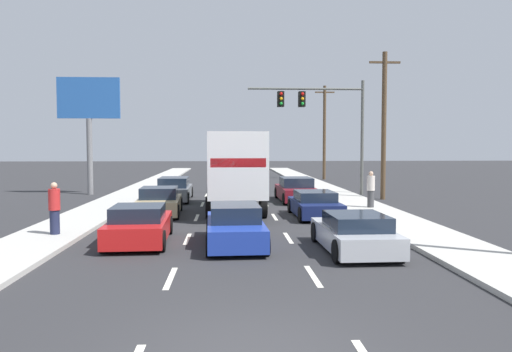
# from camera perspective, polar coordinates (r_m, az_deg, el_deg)

# --- Properties ---
(ground_plane) EXTENTS (140.00, 140.00, 0.00)m
(ground_plane) POSITION_cam_1_polar(r_m,az_deg,el_deg) (32.52, -2.61, -2.07)
(ground_plane) COLOR #2B2B2D
(sidewalk_right) EXTENTS (2.43, 80.00, 0.14)m
(sidewalk_right) POSITION_cam_1_polar(r_m,az_deg,el_deg) (28.37, 10.69, -2.79)
(sidewalk_right) COLOR #B2AFA8
(sidewalk_right) RESTS_ON ground_plane
(sidewalk_left) EXTENTS (2.43, 80.00, 0.14)m
(sidewalk_left) POSITION_cam_1_polar(r_m,az_deg,el_deg) (28.21, -15.76, -2.90)
(sidewalk_left) COLOR #B2AFA8
(sidewalk_left) RESTS_ON ground_plane
(lane_markings) EXTENTS (3.54, 52.00, 0.01)m
(lane_markings) POSITION_cam_1_polar(r_m,az_deg,el_deg) (26.98, -2.48, -3.19)
(lane_markings) COLOR silver
(lane_markings) RESTS_ON ground_plane
(car_gray) EXTENTS (1.94, 4.70, 1.33)m
(car_gray) POSITION_cam_1_polar(r_m,az_deg,el_deg) (29.03, -9.26, -1.56)
(car_gray) COLOR slate
(car_gray) RESTS_ON ground_plane
(car_tan) EXTENTS (2.07, 4.12, 1.27)m
(car_tan) POSITION_cam_1_polar(r_m,az_deg,el_deg) (23.06, -10.90, -2.96)
(car_tan) COLOR tan
(car_tan) RESTS_ON ground_plane
(car_red) EXTENTS (2.03, 4.16, 1.23)m
(car_red) POSITION_cam_1_polar(r_m,az_deg,el_deg) (16.64, -13.11, -5.49)
(car_red) COLOR red
(car_red) RESTS_ON ground_plane
(box_truck) EXTENTS (2.82, 8.46, 3.69)m
(box_truck) POSITION_cam_1_polar(r_m,az_deg,el_deg) (23.65, -2.50, 0.95)
(box_truck) COLOR white
(box_truck) RESTS_ON ground_plane
(car_blue) EXTENTS (1.95, 4.44, 1.29)m
(car_blue) POSITION_cam_1_polar(r_m,az_deg,el_deg) (15.90, -2.42, -5.73)
(car_blue) COLOR #1E389E
(car_blue) RESTS_ON ground_plane
(car_maroon) EXTENTS (2.08, 4.68, 1.35)m
(car_maroon) POSITION_cam_1_polar(r_m,az_deg,el_deg) (28.40, 4.57, -1.64)
(car_maroon) COLOR maroon
(car_maroon) RESTS_ON ground_plane
(car_navy) EXTENTS (2.00, 4.12, 1.14)m
(car_navy) POSITION_cam_1_polar(r_m,az_deg,el_deg) (22.20, 6.69, -3.27)
(car_navy) COLOR #141E4C
(car_navy) RESTS_ON ground_plane
(car_silver) EXTENTS (1.99, 4.14, 1.14)m
(car_silver) POSITION_cam_1_polar(r_m,az_deg,el_deg) (15.21, 11.12, -6.40)
(car_silver) COLOR #B7BABF
(car_silver) RESTS_ON ground_plane
(traffic_signal_mast) EXTENTS (7.35, 0.69, 7.23)m
(traffic_signal_mast) POSITION_cam_1_polar(r_m,az_deg,el_deg) (32.00, 6.87, 7.44)
(traffic_signal_mast) COLOR #595B56
(traffic_signal_mast) RESTS_ON ground_plane
(utility_pole_mid) EXTENTS (1.80, 0.28, 8.51)m
(utility_pole_mid) POSITION_cam_1_polar(r_m,az_deg,el_deg) (30.11, 14.30, 5.75)
(utility_pole_mid) COLOR brown
(utility_pole_mid) RESTS_ON ground_plane
(utility_pole_far) EXTENTS (1.80, 0.28, 8.64)m
(utility_pole_far) POSITION_cam_1_polar(r_m,az_deg,el_deg) (47.01, 7.77, 5.05)
(utility_pole_far) COLOR brown
(utility_pole_far) RESTS_ON ground_plane
(roadside_billboard) EXTENTS (3.93, 0.36, 7.47)m
(roadside_billboard) POSITION_cam_1_polar(r_m,az_deg,el_deg) (33.96, -18.43, 6.92)
(roadside_billboard) COLOR slate
(roadside_billboard) RESTS_ON ground_plane
(pedestrian_near_corner) EXTENTS (0.38, 0.38, 1.75)m
(pedestrian_near_corner) POSITION_cam_1_polar(r_m,az_deg,el_deg) (25.00, 12.89, -1.48)
(pedestrian_near_corner) COLOR #3F3F42
(pedestrian_near_corner) RESTS_ON sidewalk_right
(pedestrian_mid_block) EXTENTS (0.38, 0.38, 1.76)m
(pedestrian_mid_block) POSITION_cam_1_polar(r_m,az_deg,el_deg) (18.28, -21.89, -3.42)
(pedestrian_mid_block) COLOR #1E233F
(pedestrian_mid_block) RESTS_ON sidewalk_left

